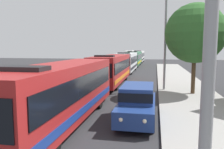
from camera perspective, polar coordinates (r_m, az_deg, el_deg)
name	(u,v)px	position (r m, az deg, el deg)	size (l,w,h in m)	color
bus_lead	(63,91)	(11.74, -12.36, -4.03)	(2.58, 11.46, 3.21)	maroon
bus_second_in_line	(112,68)	(24.19, -0.07, 1.58)	(2.58, 11.53, 3.21)	maroon
bus_middle	(127,61)	(36.70, 3.72, 3.30)	(2.58, 11.16, 3.21)	silver
bus_fourth_in_line	(134,58)	(48.95, 5.55, 4.13)	(2.58, 11.84, 3.21)	#33724C
bus_rear	(139,56)	(62.45, 6.73, 4.66)	(2.58, 12.13, 3.21)	silver
white_suv	(137,102)	(12.09, 6.41, -6.79)	(1.86, 4.93, 1.90)	navy
box_truck_oncoming	(129,55)	(68.43, 4.31, 4.87)	(2.35, 7.90, 3.15)	white
streetlamp_mid	(166,30)	(20.62, 13.37, 10.81)	(6.50, 0.28, 8.52)	gray
roadside_tree	(195,33)	(19.43, 20.24, 9.70)	(4.76, 4.76, 7.24)	#4C3823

